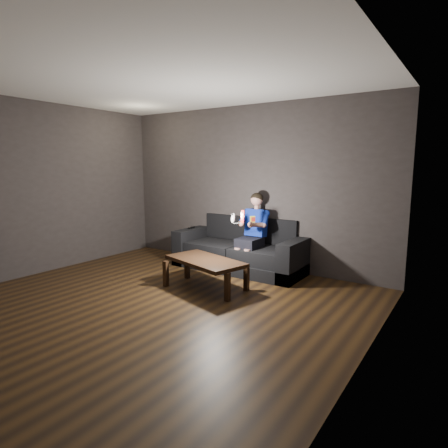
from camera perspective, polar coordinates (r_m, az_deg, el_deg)
The scene contains 11 objects.
floor at distance 4.71m, azimuth -12.49°, elevation -12.58°, with size 5.00×5.00×0.00m, color black.
back_wall at distance 6.37m, azimuth 3.69°, elevation 5.66°, with size 5.00×0.04×2.70m, color #352F2E.
left_wall at distance 6.46m, azimuth -28.42°, elevation 4.66°, with size 0.04×5.00×2.70m, color #352F2E.
right_wall at distance 3.09m, azimuth 20.43°, elevation 1.73°, with size 0.04×5.00×2.70m, color #352F2E.
ceiling at distance 4.50m, azimuth -13.72°, elevation 21.42°, with size 5.00×5.00×0.02m, color white.
sofa at distance 6.26m, azimuth 2.62°, elevation -4.33°, with size 2.19×0.95×0.85m.
child at distance 6.00m, azimuth 4.42°, elevation -0.38°, with size 0.49×0.60×1.21m.
wii_remote_red at distance 5.52m, azimuth 2.88°, elevation 1.13°, with size 0.06×0.08×0.19m.
nunchuk_white at distance 5.62m, azimuth 1.38°, elevation 0.92°, with size 0.07×0.10×0.16m.
wii_remote_black at distance 6.69m, azimuth -4.95°, elevation -0.56°, with size 0.06×0.17×0.03m.
coffee_table at distance 5.23m, azimuth -2.87°, elevation -5.98°, with size 1.27×0.86×0.42m.
Camera 1 is at (3.22, -2.98, 1.70)m, focal length 30.00 mm.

